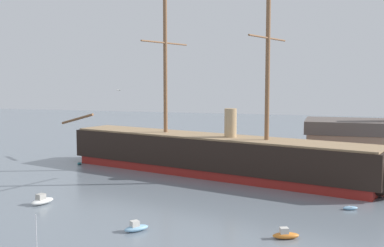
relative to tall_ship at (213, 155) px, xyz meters
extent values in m
cube|color=maroon|center=(0.00, 0.00, -2.97)|extent=(57.60, 24.64, 1.50)
cube|color=black|center=(0.00, 0.00, 0.45)|extent=(60.00, 25.67, 5.35)
ellipsoid|color=black|center=(-26.42, 7.84, -0.30)|extent=(12.64, 10.82, 6.85)
ellipsoid|color=black|center=(26.43, -7.84, -0.30)|extent=(12.64, 10.82, 6.85)
cube|color=#9E7F5B|center=(0.00, 0.00, 3.29)|extent=(58.65, 24.64, 0.32)
cylinder|color=brown|center=(-10.05, 2.98, 17.04)|extent=(0.75, 0.75, 27.82)
cylinder|color=brown|center=(-10.05, 2.98, 20.38)|extent=(4.38, 13.87, 0.30)
cylinder|color=brown|center=(10.05, -2.98, 17.04)|extent=(0.75, 0.75, 27.82)
cylinder|color=brown|center=(10.05, -2.98, 20.38)|extent=(4.38, 13.87, 0.30)
cylinder|color=brown|center=(-32.88, 9.76, 4.86)|extent=(9.23, 3.21, 2.85)
cylinder|color=tan|center=(3.45, -1.02, 5.80)|extent=(2.14, 2.14, 5.35)
cylinder|color=silver|center=(-6.93, -43.88, -1.30)|extent=(0.08, 0.08, 3.82)
ellipsoid|color=#7FB2D6|center=(-0.72, -33.63, -3.37)|extent=(2.88, 3.11, 0.70)
cube|color=beige|center=(-0.85, -33.79, -2.81)|extent=(1.21, 1.23, 0.70)
ellipsoid|color=silver|center=(-17.94, -26.36, -3.30)|extent=(2.52, 3.89, 0.84)
cube|color=#B2ADA3|center=(-18.02, -26.60, -2.63)|extent=(1.26, 1.34, 0.84)
ellipsoid|color=orange|center=(16.02, -31.37, -3.37)|extent=(3.20, 2.21, 0.69)
cube|color=beige|center=(15.83, -31.45, -2.82)|extent=(1.13, 1.07, 0.69)
ellipsoid|color=#7FB2D6|center=(23.21, -17.26, -3.48)|extent=(2.22, 1.57, 0.48)
cube|color=beige|center=(23.21, -17.26, -3.30)|extent=(0.45, 0.77, 0.07)
ellipsoid|color=#236670|center=(-28.49, 2.61, -3.51)|extent=(1.13, 1.92, 0.43)
cube|color=#B2ADA3|center=(-28.49, 2.61, -3.35)|extent=(0.69, 0.29, 0.07)
ellipsoid|color=gray|center=(1.30, 9.26, -3.47)|extent=(1.88, 2.25, 0.49)
cube|color=beige|center=(1.30, 9.26, -3.29)|extent=(0.76, 0.57, 0.08)
ellipsoid|color=silver|center=(-1.69, -35.81, 12.51)|extent=(0.31, 0.29, 0.11)
sphere|color=silver|center=(-1.54, -35.68, 12.52)|extent=(0.09, 0.09, 0.09)
cube|color=#ADA89E|center=(-1.92, -35.55, 12.53)|extent=(0.47, 0.51, 0.12)
cube|color=#ADA89E|center=(-1.46, -36.07, 12.53)|extent=(0.47, 0.51, 0.12)
camera|label=1|loc=(20.55, -83.47, 13.93)|focal=44.98mm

